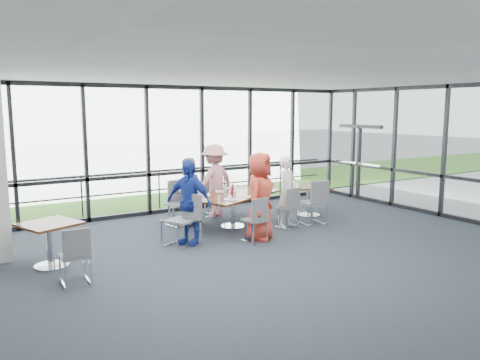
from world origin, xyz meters
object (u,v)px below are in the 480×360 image
diner_far_left (188,192)px  chair_main_end (181,221)px  chair_spare_la (74,256)px  chair_main_fl (179,204)px  side_table_right (309,190)px  diner_end (189,202)px  chair_main_nl (256,220)px  chair_spare_r (312,203)px  main_table (233,198)px  diner_near_left (260,196)px  diner_near_right (287,192)px  side_table_left (50,230)px  chair_main_nr (289,208)px  chair_main_fr (207,197)px  diner_far_right (214,181)px

diner_far_left → chair_main_end: (-0.80, -1.34, -0.28)m
diner_far_left → chair_spare_la: 3.78m
chair_main_fl → chair_main_end: size_ratio=1.00×
side_table_right → diner_end: diner_end is taller
chair_main_nl → chair_spare_r: bearing=5.0°
chair_main_nl → chair_spare_r: 1.95m
main_table → chair_main_end: chair_main_end is taller
side_table_right → diner_near_left: 2.50m
diner_near_left → diner_end: 1.43m
diner_near_right → chair_spare_r: bearing=-30.8°
chair_main_end → chair_spare_r: chair_spare_r is taller
diner_near_right → chair_spare_la: size_ratio=1.85×
chair_main_nl → chair_main_fl: size_ratio=0.89×
chair_spare_la → diner_near_left: bearing=8.8°
chair_main_end → chair_spare_r: 3.27m
diner_far_left → chair_spare_r: size_ratio=1.55×
side_table_left → diner_near_right: bearing=0.7°
chair_main_nr → chair_main_fr: bearing=106.7°
diner_far_left → chair_main_nr: diner_far_left is taller
diner_far_right → chair_main_nl: size_ratio=2.02×
chair_main_end → main_table: bearing=87.1°
diner_end → chair_main_fl: 1.52m
side_table_left → diner_far_right: diner_far_right is taller
diner_near_left → diner_near_right: size_ratio=1.11×
chair_main_nl → diner_far_left: bearing=97.9°
side_table_left → chair_main_fl: 3.31m
main_table → chair_main_fl: (-0.97, 0.74, -0.15)m
diner_end → chair_main_fl: size_ratio=1.67×
main_table → diner_far_left: bearing=117.8°
chair_main_fr → chair_spare_la: 4.81m
side_table_left → chair_main_nl: (3.74, -0.55, -0.19)m
chair_main_nl → chair_spare_la: (-3.58, -0.43, -0.01)m
side_table_right → chair_main_nl: 2.70m
side_table_left → chair_main_nr: 4.96m
main_table → side_table_left: size_ratio=2.32×
diner_near_right → main_table: bearing=129.6°
side_table_left → side_table_right: (6.14, 0.65, 0.01)m
diner_near_right → chair_main_nl: (-1.26, -0.61, -0.35)m
chair_main_nr → chair_main_end: chair_main_end is taller
chair_main_nr → diner_near_left: bearing=-168.6°
chair_main_end → side_table_left: bearing=-117.8°
diner_near_right → diner_end: bearing=161.7°
diner_far_left → side_table_left: bearing=3.6°
chair_main_fr → diner_near_left: bearing=50.6°
diner_near_left → diner_far_left: bearing=74.6°
chair_main_nl → chair_main_fl: bearing=101.2°
main_table → side_table_left: 4.02m
main_table → diner_far_right: (0.16, 1.13, 0.24)m
chair_main_nl → chair_spare_la: chair_main_nl is taller
chair_main_nr → chair_main_fl: (-1.97, 1.47, 0.05)m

